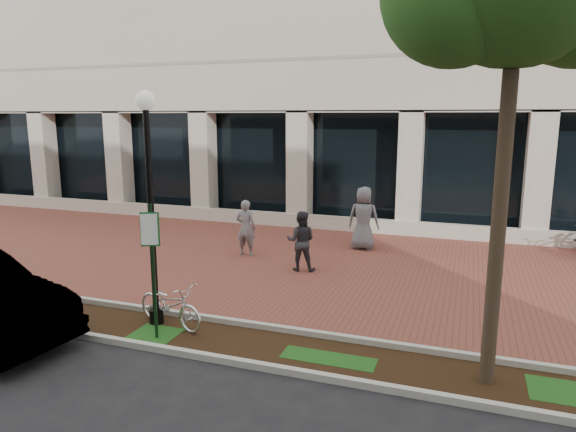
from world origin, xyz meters
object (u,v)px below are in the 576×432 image
(pedestrian_left, at_px, (246,228))
(pedestrian_mid, at_px, (301,241))
(locked_bicycle, at_px, (170,305))
(parking_sign, at_px, (152,255))
(lamppost, at_px, (150,197))
(pedestrian_right, at_px, (364,218))

(pedestrian_left, distance_m, pedestrian_mid, 2.17)
(locked_bicycle, bearing_deg, parking_sign, -158.21)
(pedestrian_mid, bearing_deg, locked_bicycle, 63.96)
(parking_sign, xyz_separation_m, lamppost, (-0.39, 0.60, 0.94))
(lamppost, relative_size, pedestrian_mid, 2.81)
(pedestrian_right, bearing_deg, pedestrian_mid, 67.09)
(pedestrian_left, xyz_separation_m, pedestrian_right, (3.10, 1.87, 0.15))
(parking_sign, relative_size, pedestrian_mid, 1.57)
(pedestrian_left, bearing_deg, lamppost, 92.79)
(parking_sign, bearing_deg, pedestrian_left, 74.78)
(parking_sign, relative_size, locked_bicycle, 1.49)
(lamppost, bearing_deg, pedestrian_mid, 70.09)
(lamppost, relative_size, pedestrian_right, 2.31)
(lamppost, distance_m, locked_bicycle, 2.12)
(lamppost, bearing_deg, pedestrian_left, 94.47)
(lamppost, relative_size, locked_bicycle, 2.66)
(parking_sign, distance_m, lamppost, 1.18)
(locked_bicycle, distance_m, pedestrian_left, 5.32)
(pedestrian_left, bearing_deg, pedestrian_mid, 154.37)
(pedestrian_right, bearing_deg, lamppost, 68.34)
(pedestrian_left, height_order, pedestrian_right, pedestrian_right)
(pedestrian_left, distance_m, pedestrian_right, 3.62)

